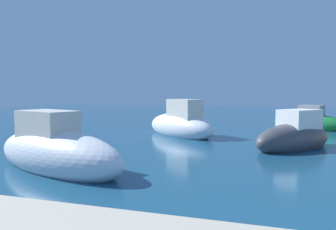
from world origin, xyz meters
TOP-DOWN VIEW (x-y plane):
  - moored_boat_1 at (-4.27, 13.22)m, footprint 3.20×2.65m
  - moored_boat_2 at (-10.89, 8.75)m, footprint 4.49×4.05m
  - moored_boat_5 at (-5.95, 6.51)m, footprint 3.50×3.79m
  - moored_boat_7 at (-12.46, 1.35)m, footprint 5.11×3.11m

SIDE VIEW (x-z plane):
  - moored_boat_1 at x=-4.27m, z-range -0.40..1.19m
  - moored_boat_5 at x=-5.95m, z-range -0.41..1.30m
  - moored_boat_7 at x=-12.46m, z-range -0.47..1.42m
  - moored_boat_2 at x=-10.89m, z-range -0.53..1.52m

